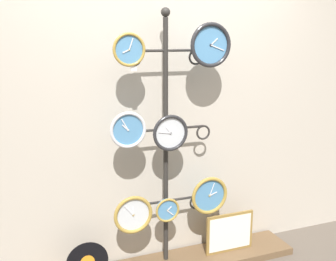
% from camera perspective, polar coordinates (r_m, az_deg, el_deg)
% --- Properties ---
extents(shop_wall, '(4.40, 0.04, 2.80)m').
position_cam_1_polar(shop_wall, '(3.12, -1.38, 4.99)').
color(shop_wall, '#BCB2A3').
rests_on(shop_wall, ground_plane).
extents(display_stand, '(0.76, 0.42, 2.06)m').
position_cam_1_polar(display_stand, '(3.16, -0.33, -8.46)').
color(display_stand, '#282623').
rests_on(display_stand, ground_plane).
extents(clock_top_left, '(0.23, 0.04, 0.23)m').
position_cam_1_polar(clock_top_left, '(2.75, -5.69, 11.60)').
color(clock_top_left, '#4C84B2').
extents(clock_top_right, '(0.33, 0.04, 0.33)m').
position_cam_1_polar(clock_top_right, '(2.97, 6.20, 12.23)').
color(clock_top_right, '#4C84B2').
extents(clock_middle_left, '(0.27, 0.04, 0.27)m').
position_cam_1_polar(clock_middle_left, '(2.81, -5.84, 0.10)').
color(clock_middle_left, '#4C84B2').
extents(clock_middle_center, '(0.28, 0.04, 0.28)m').
position_cam_1_polar(clock_middle_center, '(2.93, 0.40, -0.35)').
color(clock_middle_center, silver).
extents(clock_bottom_left, '(0.30, 0.04, 0.30)m').
position_cam_1_polar(clock_bottom_left, '(3.05, -5.09, -12.07)').
color(clock_bottom_left, silver).
extents(clock_bottom_center, '(0.20, 0.04, 0.20)m').
position_cam_1_polar(clock_bottom_center, '(3.13, -0.10, -11.46)').
color(clock_bottom_center, '#4C84B2').
extents(clock_bottom_right, '(0.32, 0.04, 0.32)m').
position_cam_1_polar(clock_bottom_right, '(3.24, 6.02, -9.36)').
color(clock_bottom_right, '#4C84B2').
extents(picture_frame, '(0.44, 0.02, 0.34)m').
position_cam_1_polar(picture_frame, '(3.50, 8.95, -14.41)').
color(picture_frame, olive).
rests_on(picture_frame, low_shelf).
extents(price_tag_upper, '(0.04, 0.00, 0.03)m').
position_cam_1_polar(price_tag_upper, '(2.76, -4.98, 8.89)').
color(price_tag_upper, white).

